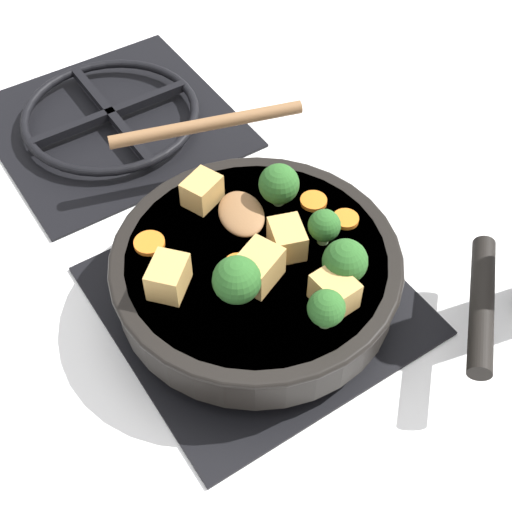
# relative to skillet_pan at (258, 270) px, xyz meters

# --- Properties ---
(ground_plane) EXTENTS (2.40, 2.40, 0.00)m
(ground_plane) POSITION_rel_skillet_pan_xyz_m (-0.00, 0.00, -0.06)
(ground_plane) COLOR white
(front_burner_grate) EXTENTS (0.31, 0.31, 0.03)m
(front_burner_grate) POSITION_rel_skillet_pan_xyz_m (-0.00, 0.00, -0.04)
(front_burner_grate) COLOR black
(front_burner_grate) RESTS_ON ground_plane
(rear_burner_grate) EXTENTS (0.31, 0.31, 0.03)m
(rear_burner_grate) POSITION_rel_skillet_pan_xyz_m (-0.00, 0.36, -0.04)
(rear_burner_grate) COLOR black
(rear_burner_grate) RESTS_ON ground_plane
(skillet_pan) EXTENTS (0.38, 0.38, 0.05)m
(skillet_pan) POSITION_rel_skillet_pan_xyz_m (0.00, 0.00, 0.00)
(skillet_pan) COLOR black
(skillet_pan) RESTS_ON front_burner_grate
(wooden_spoon) EXTENTS (0.23, 0.23, 0.02)m
(wooden_spoon) POSITION_rel_skillet_pan_xyz_m (0.04, 0.14, 0.03)
(wooden_spoon) COLOR brown
(wooden_spoon) RESTS_ON skillet_pan
(tofu_cube_center_large) EXTENTS (0.04, 0.04, 0.03)m
(tofu_cube_center_large) POSITION_rel_skillet_pan_xyz_m (0.03, -0.09, 0.04)
(tofu_cube_center_large) COLOR tan
(tofu_cube_center_large) RESTS_ON skillet_pan
(tofu_cube_near_handle) EXTENTS (0.06, 0.05, 0.04)m
(tofu_cube_near_handle) POSITION_rel_skillet_pan_xyz_m (-0.02, -0.02, 0.04)
(tofu_cube_near_handle) COLOR tan
(tofu_cube_near_handle) RESTS_ON skillet_pan
(tofu_cube_east_chunk) EXTENTS (0.05, 0.04, 0.03)m
(tofu_cube_east_chunk) POSITION_rel_skillet_pan_xyz_m (-0.01, 0.10, 0.04)
(tofu_cube_east_chunk) COLOR tan
(tofu_cube_east_chunk) RESTS_ON skillet_pan
(tofu_cube_west_chunk) EXTENTS (0.04, 0.05, 0.03)m
(tofu_cube_west_chunk) POSITION_rel_skillet_pan_xyz_m (0.03, -0.01, 0.04)
(tofu_cube_west_chunk) COLOR tan
(tofu_cube_west_chunk) RESTS_ON skillet_pan
(tofu_cube_back_piece) EXTENTS (0.05, 0.05, 0.03)m
(tofu_cube_back_piece) POSITION_rel_skillet_pan_xyz_m (-0.10, 0.01, 0.04)
(tofu_cube_back_piece) COLOR tan
(tofu_cube_back_piece) RESTS_ON skillet_pan
(broccoli_floret_near_spoon) EXTENTS (0.03, 0.03, 0.04)m
(broccoli_floret_near_spoon) POSITION_rel_skillet_pan_xyz_m (0.07, -0.02, 0.05)
(broccoli_floret_near_spoon) COLOR #709956
(broccoli_floret_near_spoon) RESTS_ON skillet_pan
(broccoli_floret_center_top) EXTENTS (0.04, 0.04, 0.05)m
(broccoli_floret_center_top) POSITION_rel_skillet_pan_xyz_m (0.06, 0.05, 0.05)
(broccoli_floret_center_top) COLOR #709956
(broccoli_floret_center_top) RESTS_ON skillet_pan
(broccoli_floret_east_rim) EXTENTS (0.05, 0.05, 0.05)m
(broccoli_floret_east_rim) POSITION_rel_skillet_pan_xyz_m (-0.05, -0.03, 0.05)
(broccoli_floret_east_rim) COLOR #709956
(broccoli_floret_east_rim) RESTS_ON skillet_pan
(broccoli_floret_west_rim) EXTENTS (0.04, 0.04, 0.04)m
(broccoli_floret_west_rim) POSITION_rel_skillet_pan_xyz_m (0.01, -0.10, 0.05)
(broccoli_floret_west_rim) COLOR #709956
(broccoli_floret_west_rim) RESTS_ON skillet_pan
(broccoli_floret_north_edge) EXTENTS (0.04, 0.04, 0.05)m
(broccoli_floret_north_edge) POSITION_rel_skillet_pan_xyz_m (0.05, -0.07, 0.05)
(broccoli_floret_north_edge) COLOR #709956
(broccoli_floret_north_edge) RESTS_ON skillet_pan
(carrot_slice_orange_thin) EXTENTS (0.03, 0.03, 0.01)m
(carrot_slice_orange_thin) POSITION_rel_skillet_pan_xyz_m (-0.09, 0.08, 0.02)
(carrot_slice_orange_thin) COLOR orange
(carrot_slice_orange_thin) RESTS_ON skillet_pan
(carrot_slice_near_center) EXTENTS (0.03, 0.03, 0.01)m
(carrot_slice_near_center) POSITION_rel_skillet_pan_xyz_m (0.09, 0.03, 0.02)
(carrot_slice_near_center) COLOR orange
(carrot_slice_near_center) RESTS_ON skillet_pan
(carrot_slice_edge_slice) EXTENTS (0.03, 0.03, 0.01)m
(carrot_slice_edge_slice) POSITION_rel_skillet_pan_xyz_m (0.11, -0.01, 0.02)
(carrot_slice_edge_slice) COLOR orange
(carrot_slice_edge_slice) RESTS_ON skillet_pan
(carrot_slice_under_broccoli) EXTENTS (0.03, 0.03, 0.01)m
(carrot_slice_under_broccoli) POSITION_rel_skillet_pan_xyz_m (-0.02, 0.01, 0.02)
(carrot_slice_under_broccoli) COLOR orange
(carrot_slice_under_broccoli) RESTS_ON skillet_pan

